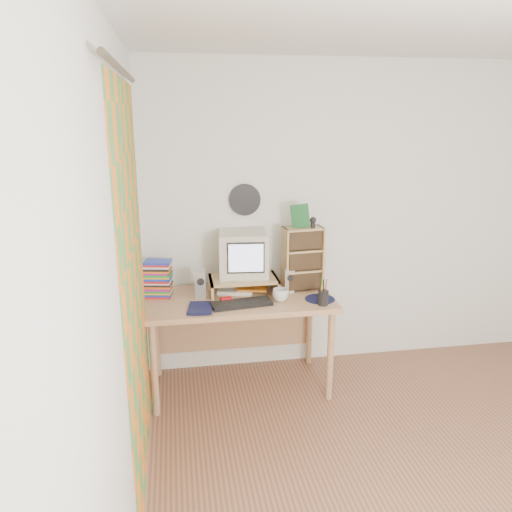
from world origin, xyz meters
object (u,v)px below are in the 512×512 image
object	(u,v)px
desk	(238,311)
crt_monitor	(243,255)
dvd_stack	(158,279)
keyboard	(242,304)
cd_rack	(303,259)
diary	(188,307)
mug	(280,295)

from	to	relation	value
desk	crt_monitor	xyz separation A→B (m)	(0.06, 0.09, 0.42)
desk	dvd_stack	distance (m)	0.66
keyboard	dvd_stack	distance (m)	0.67
cd_rack	diary	xyz separation A→B (m)	(-0.90, -0.28, -0.23)
cd_rack	mug	world-z (taller)	cd_rack
desk	keyboard	size ratio (longest dim) A/B	3.21
desk	dvd_stack	size ratio (longest dim) A/B	5.04
mug	desk	bearing A→B (deg)	147.00
crt_monitor	cd_rack	bearing A→B (deg)	-0.50
keyboard	diary	xyz separation A→B (m)	(-0.38, -0.01, 0.01)
keyboard	diary	world-z (taller)	diary
desk	crt_monitor	size ratio (longest dim) A/B	3.90
crt_monitor	keyboard	size ratio (longest dim) A/B	0.82
dvd_stack	cd_rack	xyz separation A→B (m)	(1.11, -0.02, 0.11)
crt_monitor	diary	distance (m)	0.62
keyboard	diary	size ratio (longest dim) A/B	2.05
desk	mug	distance (m)	0.39
mug	diary	xyz separation A→B (m)	(-0.68, -0.06, -0.03)
cd_rack	diary	world-z (taller)	cd_rack
dvd_stack	cd_rack	distance (m)	1.11
desk	diary	bearing A→B (deg)	-147.25
crt_monitor	keyboard	world-z (taller)	crt_monitor
diary	keyboard	bearing A→B (deg)	10.08
mug	diary	world-z (taller)	mug
cd_rack	mug	size ratio (longest dim) A/B	4.23
keyboard	dvd_stack	world-z (taller)	dvd_stack
keyboard	mug	size ratio (longest dim) A/B	3.71
crt_monitor	mug	distance (m)	0.44
keyboard	diary	bearing A→B (deg)	173.97
desk	diary	world-z (taller)	diary
diary	crt_monitor	bearing A→B (deg)	45.13
crt_monitor	cd_rack	world-z (taller)	cd_rack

